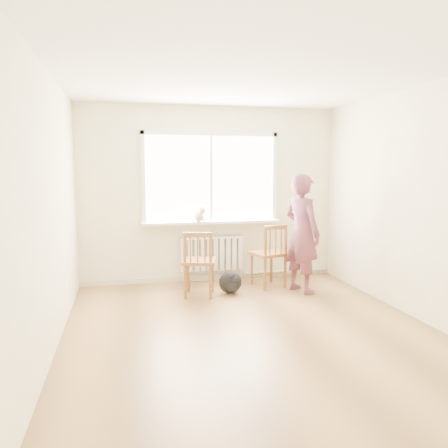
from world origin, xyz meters
TOP-DOWN VIEW (x-y plane):
  - floor at (0.00, 0.00)m, footprint 4.50×4.50m
  - ceiling at (0.00, 0.00)m, footprint 4.50×4.50m
  - back_wall at (0.00, 2.25)m, footprint 4.00×0.01m
  - window at (0.00, 2.22)m, footprint 2.12×0.05m
  - windowsill at (0.00, 2.14)m, footprint 2.15×0.22m
  - radiator at (0.00, 2.16)m, footprint 1.00×0.12m
  - heating_pipe at (1.25, 2.19)m, footprint 1.40×0.04m
  - baseboard at (0.00, 2.23)m, footprint 4.00×0.03m
  - chair_left at (-0.34, 1.37)m, footprint 0.55×0.53m
  - chair_right at (0.77, 1.59)m, footprint 0.57×0.55m
  - person at (1.13, 1.28)m, footprint 0.60×0.72m
  - cat at (-0.21, 2.06)m, footprint 0.23×0.36m
  - backpack at (0.11, 1.40)m, footprint 0.35×0.28m

SIDE VIEW (x-z plane):
  - floor at x=0.00m, z-range 0.00..0.00m
  - baseboard at x=0.00m, z-range 0.00..0.08m
  - heating_pipe at x=1.25m, z-range 0.06..0.10m
  - backpack at x=0.11m, z-range 0.00..0.32m
  - radiator at x=0.00m, z-range 0.16..0.71m
  - chair_left at x=-0.34m, z-range 0.00..0.92m
  - chair_right at x=0.77m, z-range 0.00..0.95m
  - person at x=1.13m, z-range 0.00..1.68m
  - windowsill at x=0.00m, z-range 0.91..0.95m
  - cat at x=-0.21m, z-range 0.93..1.18m
  - back_wall at x=0.00m, z-range 0.00..2.70m
  - window at x=0.00m, z-range 0.95..2.37m
  - ceiling at x=0.00m, z-range 2.70..2.70m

